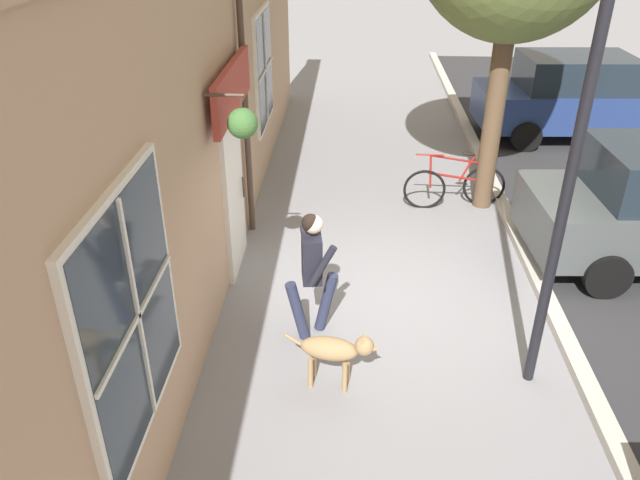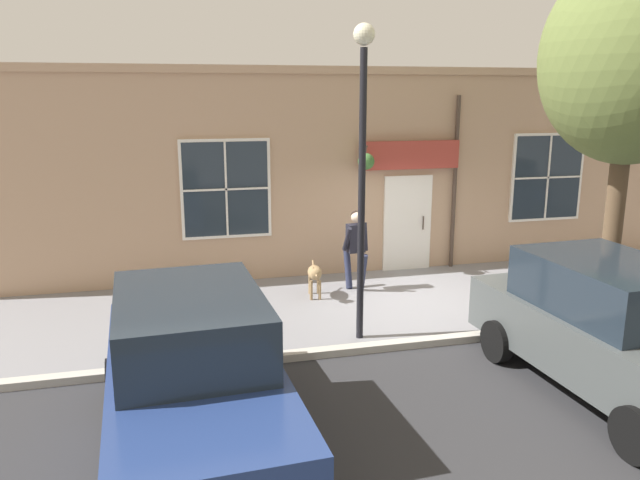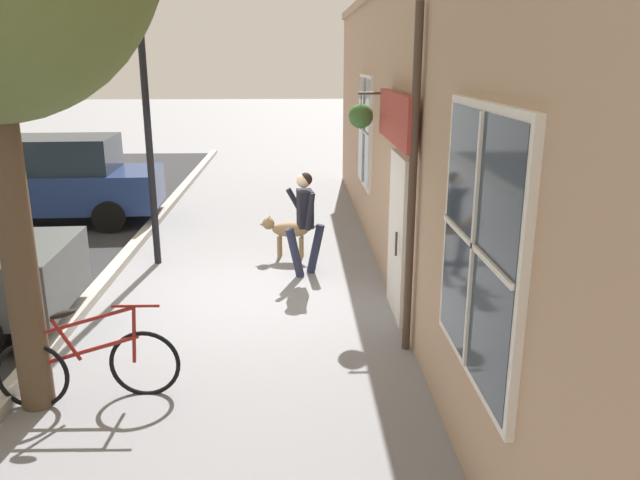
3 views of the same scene
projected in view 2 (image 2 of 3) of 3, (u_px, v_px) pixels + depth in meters
name	position (u px, v px, depth m)	size (l,w,h in m)	color
ground_plane	(415.00, 302.00, 11.77)	(90.00, 90.00, 0.00)	gray
storefront_facade	(378.00, 171.00, 13.48)	(0.95, 18.00, 4.38)	tan
pedestrian_walking	(356.00, 243.00, 12.29)	(0.63, 0.55, 1.61)	#282D47
dog_on_leash	(315.00, 274.00, 11.90)	(1.02, 0.37, 0.71)	#997A51
street_tree_by_curb	(634.00, 63.00, 9.83)	(3.06, 2.76, 6.07)	brown
leaning_bicycle	(583.00, 290.00, 11.24)	(1.73, 0.25, 1.01)	black
parked_car_nearest_curb	(193.00, 375.00, 6.73)	(4.38, 2.09, 1.75)	navy
parked_car_mid_block	(614.00, 329.00, 8.03)	(4.38, 2.09, 1.75)	#474C4C
street_lamp	(363.00, 140.00, 9.33)	(0.32, 0.32, 4.83)	black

